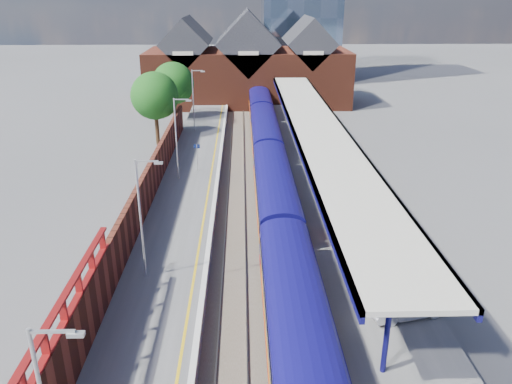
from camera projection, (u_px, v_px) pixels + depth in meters
ground at (252, 160)px, 51.28m from camera, size 240.00×240.00×0.00m
ballast_bed at (254, 197)px, 42.00m from camera, size 6.00×76.00×0.06m
rails at (254, 196)px, 41.96m from camera, size 4.51×76.00×0.14m
left_platform at (188, 192)px, 41.68m from camera, size 5.00×76.00×1.00m
right_platform at (325, 191)px, 41.97m from camera, size 6.00×76.00×1.00m
coping_left at (216, 186)px, 41.55m from camera, size 0.30×76.00×0.05m
coping_right at (292, 185)px, 41.70m from camera, size 0.30×76.00×0.05m
yellow_line at (209, 186)px, 41.54m from camera, size 0.14×76.00×0.01m
train at (269, 156)px, 45.62m from camera, size 2.87×65.90×3.45m
canopy at (318, 130)px, 41.99m from camera, size 4.50×52.00×4.48m
lamp_post_b at (143, 212)px, 27.00m from camera, size 1.48×0.18×7.00m
lamp_post_c at (178, 134)px, 41.83m from camera, size 1.48×0.18×7.00m
lamp_post_d at (194, 97)px, 56.67m from camera, size 1.48×0.18×7.00m
platform_sign at (197, 153)px, 44.58m from camera, size 0.55×0.08×2.50m
brick_wall at (141, 201)px, 34.90m from camera, size 0.35×50.00×3.86m
station_building at (248, 67)px, 75.20m from camera, size 30.00×12.12×13.78m
tree_near at (156, 97)px, 54.49m from camera, size 5.20×5.20×8.10m
tree_far at (174, 85)px, 61.93m from camera, size 5.20×5.20×8.10m
parked_car_red at (358, 229)px, 32.63m from camera, size 4.11×2.59×1.30m
parked_car_silver at (408, 304)px, 24.80m from camera, size 4.32×2.36×1.35m
parked_car_dark at (356, 204)px, 36.45m from camera, size 4.64×2.83×1.26m
parked_car_blue at (332, 166)px, 44.80m from camera, size 4.27×2.63×1.10m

